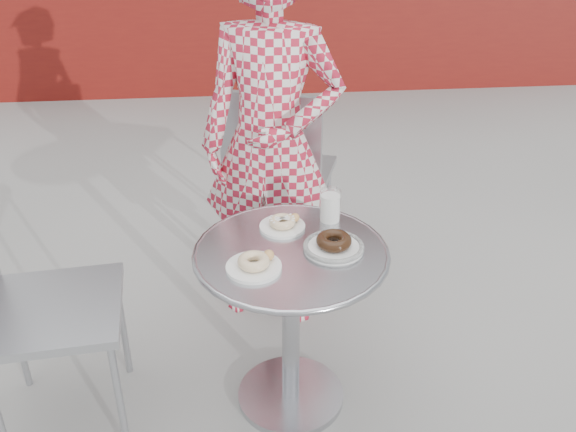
{
  "coord_description": "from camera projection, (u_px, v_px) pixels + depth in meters",
  "views": [
    {
      "loc": [
        -0.23,
        -1.81,
        1.84
      ],
      "look_at": [
        -0.05,
        0.11,
        0.74
      ],
      "focal_mm": 40.0,
      "sensor_mm": 36.0,
      "label": 1
    }
  ],
  "objects": [
    {
      "name": "ground",
      "position": [
        303.0,
        396.0,
        2.49
      ],
      "size": [
        60.0,
        60.0,
        0.0
      ],
      "primitive_type": "plane",
      "color": "#A4A19C",
      "rests_on": "ground"
    },
    {
      "name": "bistro_table",
      "position": [
        291.0,
        291.0,
        2.24
      ],
      "size": [
        0.67,
        0.67,
        0.68
      ],
      "rotation": [
        0.0,
        0.0,
        -0.14
      ],
      "color": "silver",
      "rests_on": "ground"
    },
    {
      "name": "chair_far",
      "position": [
        282.0,
        210.0,
        3.19
      ],
      "size": [
        0.58,
        0.58,
        0.96
      ],
      "rotation": [
        0.0,
        0.0,
        2.82
      ],
      "color": "#A4A6AB",
      "rests_on": "ground"
    },
    {
      "name": "chair_left",
      "position": [
        58.0,
        354.0,
        2.27
      ],
      "size": [
        0.5,
        0.5,
        0.96
      ],
      "rotation": [
        0.0,
        0.0,
        1.67
      ],
      "color": "#A4A6AB",
      "rests_on": "ground"
    },
    {
      "name": "seated_person",
      "position": [
        272.0,
        145.0,
        2.6
      ],
      "size": [
        0.67,
        0.54,
        1.61
      ],
      "primitive_type": "imported",
      "rotation": [
        0.0,
        0.0,
        -0.29
      ],
      "color": "#AF1A31",
      "rests_on": "ground"
    },
    {
      "name": "plate_far",
      "position": [
        283.0,
        224.0,
        2.28
      ],
      "size": [
        0.16,
        0.16,
        0.04
      ],
      "rotation": [
        0.0,
        0.0,
        0.1
      ],
      "color": "white",
      "rests_on": "bistro_table"
    },
    {
      "name": "plate_near",
      "position": [
        255.0,
        264.0,
        2.05
      ],
      "size": [
        0.18,
        0.18,
        0.05
      ],
      "rotation": [
        0.0,
        0.0,
        0.19
      ],
      "color": "white",
      "rests_on": "bistro_table"
    },
    {
      "name": "plate_checker",
      "position": [
        334.0,
        245.0,
        2.16
      ],
      "size": [
        0.21,
        0.21,
        0.05
      ],
      "rotation": [
        0.0,
        0.0,
        -0.31
      ],
      "color": "white",
      "rests_on": "bistro_table"
    },
    {
      "name": "milk_cup",
      "position": [
        330.0,
        206.0,
        2.31
      ],
      "size": [
        0.08,
        0.08,
        0.12
      ],
      "rotation": [
        0.0,
        0.0,
        0.28
      ],
      "color": "white",
      "rests_on": "bistro_table"
    }
  ]
}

